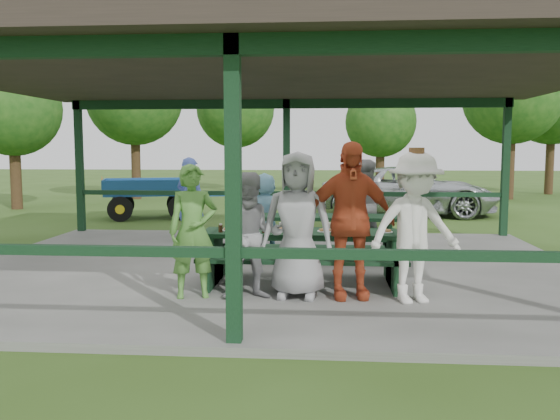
# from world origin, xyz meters

# --- Properties ---
(ground) EXTENTS (90.00, 90.00, 0.00)m
(ground) POSITION_xyz_m (0.00, 0.00, 0.00)
(ground) COLOR #314F18
(ground) RESTS_ON ground
(concrete_slab) EXTENTS (10.00, 8.00, 0.10)m
(concrete_slab) POSITION_xyz_m (0.00, 0.00, 0.05)
(concrete_slab) COLOR #60605C
(concrete_slab) RESTS_ON ground
(pavilion_structure) EXTENTS (10.60, 8.60, 3.24)m
(pavilion_structure) POSITION_xyz_m (0.00, 0.00, 3.17)
(pavilion_structure) COLOR black
(pavilion_structure) RESTS_ON concrete_slab
(picnic_table_near) EXTENTS (2.84, 1.39, 0.75)m
(picnic_table_near) POSITION_xyz_m (0.58, -1.20, 0.58)
(picnic_table_near) COLOR black
(picnic_table_near) RESTS_ON concrete_slab
(picnic_table_far) EXTENTS (2.67, 1.39, 0.75)m
(picnic_table_far) POSITION_xyz_m (0.83, 0.80, 0.58)
(picnic_table_far) COLOR black
(picnic_table_far) RESTS_ON concrete_slab
(table_setting) EXTENTS (2.43, 0.45, 0.10)m
(table_setting) POSITION_xyz_m (0.52, -1.16, 0.88)
(table_setting) COLOR white
(table_setting) RESTS_ON picnic_table_near
(contestant_green) EXTENTS (0.72, 0.57, 1.72)m
(contestant_green) POSITION_xyz_m (-0.80, -2.09, 0.96)
(contestant_green) COLOR #4E8B35
(contestant_green) RESTS_ON concrete_slab
(contestant_grey_left) EXTENTS (0.90, 0.76, 1.62)m
(contestant_grey_left) POSITION_xyz_m (-0.03, -2.10, 0.91)
(contestant_grey_left) COLOR gray
(contestant_grey_left) RESTS_ON concrete_slab
(contestant_grey_mid) EXTENTS (0.97, 0.67, 1.88)m
(contestant_grey_mid) POSITION_xyz_m (0.53, -1.98, 1.04)
(contestant_grey_mid) COLOR gray
(contestant_grey_mid) RESTS_ON concrete_slab
(contestant_red) EXTENTS (1.24, 0.67, 2.01)m
(contestant_red) POSITION_xyz_m (1.19, -1.96, 1.11)
(contestant_red) COLOR #B54523
(contestant_red) RESTS_ON concrete_slab
(contestant_white_fedora) EXTENTS (1.37, 1.04, 1.93)m
(contestant_white_fedora) POSITION_xyz_m (2.00, -2.13, 1.04)
(contestant_white_fedora) COLOR white
(contestant_white_fedora) RESTS_ON concrete_slab
(spectator_lblue) EXTENTS (1.41, 0.69, 1.46)m
(spectator_lblue) POSITION_xyz_m (-0.25, 1.63, 0.83)
(spectator_lblue) COLOR #96D0E8
(spectator_lblue) RESTS_ON concrete_slab
(spectator_blue) EXTENTS (0.74, 0.62, 1.74)m
(spectator_blue) POSITION_xyz_m (-1.86, 2.31, 0.97)
(spectator_blue) COLOR #465CB8
(spectator_blue) RESTS_ON concrete_slab
(spectator_grey) EXTENTS (0.95, 0.81, 1.71)m
(spectator_grey) POSITION_xyz_m (1.62, 1.77, 0.96)
(spectator_grey) COLOR gray
(spectator_grey) RESTS_ON concrete_slab
(pickup_truck) EXTENTS (5.47, 2.96, 1.46)m
(pickup_truck) POSITION_xyz_m (3.41, 8.64, 0.73)
(pickup_truck) COLOR silver
(pickup_truck) RESTS_ON ground
(farm_trailer) EXTENTS (3.53, 2.13, 1.23)m
(farm_trailer) POSITION_xyz_m (-4.17, 7.19, 0.61)
(farm_trailer) COLOR navy
(farm_trailer) RESTS_ON ground
(tree_far_left) EXTENTS (3.78, 3.78, 5.90)m
(tree_far_left) POSITION_xyz_m (-6.66, 13.52, 4.00)
(tree_far_left) COLOR #322014
(tree_far_left) RESTS_ON ground
(tree_left) EXTENTS (3.59, 3.59, 5.62)m
(tree_left) POSITION_xyz_m (-3.34, 17.97, 3.80)
(tree_left) COLOR #322014
(tree_left) RESTS_ON ground
(tree_mid) EXTENTS (2.91, 2.91, 4.54)m
(tree_mid) POSITION_xyz_m (3.10, 15.32, 3.07)
(tree_mid) COLOR #322014
(tree_mid) RESTS_ON ground
(tree_right) EXTENTS (3.85, 3.85, 6.01)m
(tree_right) POSITION_xyz_m (8.10, 14.52, 4.07)
(tree_right) COLOR #322014
(tree_right) RESTS_ON ground
(tree_edge_left) EXTENTS (3.12, 3.12, 4.88)m
(tree_edge_left) POSITION_xyz_m (-9.36, 9.32, 3.29)
(tree_edge_left) COLOR #322014
(tree_edge_left) RESTS_ON ground
(tree_far_right) EXTENTS (3.85, 3.85, 6.01)m
(tree_far_right) POSITION_xyz_m (10.61, 17.27, 4.07)
(tree_far_right) COLOR #322014
(tree_far_right) RESTS_ON ground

